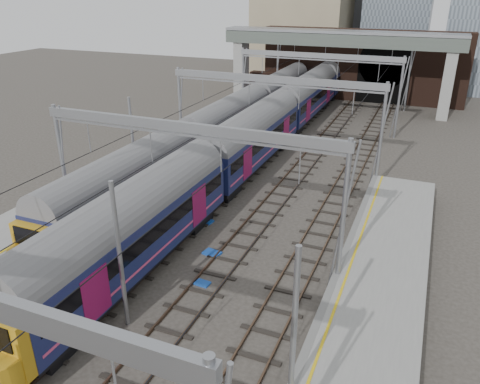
% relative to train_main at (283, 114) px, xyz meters
% --- Properties ---
extents(ground, '(160.00, 160.00, 0.00)m').
position_rel_train_main_xyz_m(ground, '(2.00, -31.25, -2.59)').
color(ground, '#38332D').
rests_on(ground, ground).
extents(tracks, '(14.40, 80.00, 0.22)m').
position_rel_train_main_xyz_m(tracks, '(2.00, -16.25, -2.57)').
color(tracks, '#4C3828').
rests_on(tracks, ground).
extents(overhead_line, '(16.80, 80.00, 8.00)m').
position_rel_train_main_xyz_m(overhead_line, '(2.00, -9.76, 3.97)').
color(overhead_line, gray).
rests_on(overhead_line, ground).
extents(retaining_wall, '(28.00, 2.75, 9.00)m').
position_rel_train_main_xyz_m(retaining_wall, '(3.40, 20.68, 1.74)').
color(retaining_wall, '#311D16').
rests_on(retaining_wall, ground).
extents(overbridge, '(28.00, 3.00, 9.25)m').
position_rel_train_main_xyz_m(overbridge, '(2.00, 14.75, 4.67)').
color(overbridge, gray).
rests_on(overbridge, ground).
extents(train_main, '(2.97, 68.72, 5.06)m').
position_rel_train_main_xyz_m(train_main, '(0.00, 0.00, 0.00)').
color(train_main, black).
rests_on(train_main, ground).
extents(train_second, '(2.74, 63.47, 4.74)m').
position_rel_train_main_xyz_m(train_second, '(-4.00, 3.38, -0.14)').
color(train_second, black).
rests_on(train_second, ground).
extents(equip_cover_a, '(0.80, 0.59, 0.09)m').
position_rel_train_main_xyz_m(equip_cover_a, '(3.74, -25.20, -2.55)').
color(equip_cover_a, '#1748AD').
rests_on(equip_cover_a, ground).
extents(equip_cover_b, '(1.00, 0.77, 0.11)m').
position_rel_train_main_xyz_m(equip_cover_b, '(0.83, -18.95, -2.54)').
color(equip_cover_b, '#1748AD').
rests_on(equip_cover_b, ground).
extents(equip_cover_c, '(1.07, 0.84, 0.11)m').
position_rel_train_main_xyz_m(equip_cover_c, '(2.92, -22.35, -2.54)').
color(equip_cover_c, '#1748AD').
rests_on(equip_cover_c, ground).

